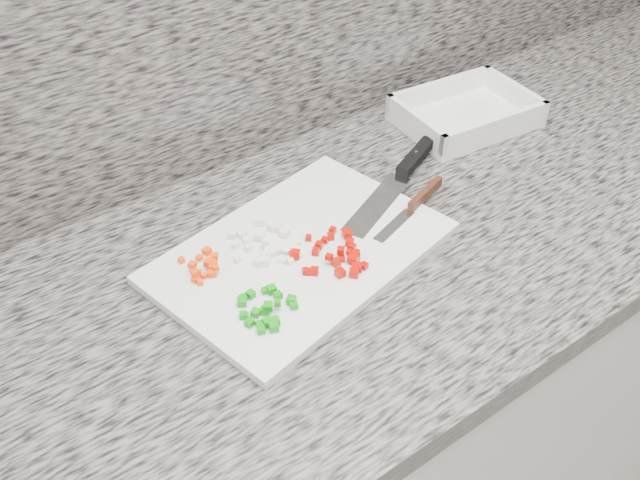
{
  "coord_description": "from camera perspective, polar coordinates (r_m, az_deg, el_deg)",
  "views": [
    {
      "loc": [
        -0.48,
        0.82,
        1.58
      ],
      "look_at": [
        -0.02,
        1.44,
        0.93
      ],
      "focal_mm": 40.0,
      "sensor_mm": 36.0,
      "label": 1
    }
  ],
  "objects": [
    {
      "name": "garlic_pile",
      "position": [
        1.01,
        -2.49,
        -1.19
      ],
      "size": [
        0.05,
        0.04,
        0.01
      ],
      "color": "#F8F3C0",
      "rests_on": "cutting_board"
    },
    {
      "name": "paring_knife",
      "position": [
        1.11,
        7.81,
        3.07
      ],
      "size": [
        0.18,
        0.07,
        0.02
      ],
      "rotation": [
        0.0,
        0.0,
        0.3
      ],
      "color": "white",
      "rests_on": "cutting_board"
    },
    {
      "name": "tray",
      "position": [
        1.36,
        11.56,
        9.8
      ],
      "size": [
        0.26,
        0.2,
        0.05
      ],
      "rotation": [
        0.0,
        0.0,
        -0.11
      ],
      "color": "silver",
      "rests_on": "countertop"
    },
    {
      "name": "onion_pile",
      "position": [
        1.03,
        -4.65,
        -0.14
      ],
      "size": [
        0.1,
        0.1,
        0.02
      ],
      "color": "white",
      "rests_on": "cutting_board"
    },
    {
      "name": "red_pepper_pile",
      "position": [
        1.01,
        1.24,
        -1.17
      ],
      "size": [
        0.11,
        0.11,
        0.02
      ],
      "color": "#B40A02",
      "rests_on": "cutting_board"
    },
    {
      "name": "green_pepper_pile",
      "position": [
        0.93,
        -4.39,
        -5.56
      ],
      "size": [
        0.08,
        0.08,
        0.02
      ],
      "color": "#0D8D0C",
      "rests_on": "cutting_board"
    },
    {
      "name": "chef_knife",
      "position": [
        1.17,
        6.67,
        5.41
      ],
      "size": [
        0.28,
        0.14,
        0.02
      ],
      "rotation": [
        0.0,
        0.0,
        0.41
      ],
      "color": "white",
      "rests_on": "cutting_board"
    },
    {
      "name": "carrot_pile",
      "position": [
        1.0,
        -9.28,
        -2.08
      ],
      "size": [
        0.06,
        0.07,
        0.02
      ],
      "color": "#FE4005",
      "rests_on": "cutting_board"
    },
    {
      "name": "countertop",
      "position": [
        1.05,
        1.02,
        -1.86
      ],
      "size": [
        3.96,
        0.64,
        0.04
      ],
      "primitive_type": "cube",
      "color": "#655F59",
      "rests_on": "cabinet"
    },
    {
      "name": "cabinet",
      "position": [
        1.39,
        0.8,
        -15.79
      ],
      "size": [
        3.92,
        0.62,
        0.86
      ],
      "primitive_type": "cube",
      "color": "white",
      "rests_on": "ground"
    },
    {
      "name": "cutting_board",
      "position": [
        1.03,
        -1.56,
        -0.99
      ],
      "size": [
        0.45,
        0.35,
        0.01
      ],
      "primitive_type": "cube",
      "rotation": [
        0.0,
        0.0,
        0.2
      ],
      "color": "silver",
      "rests_on": "countertop"
    }
  ]
}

